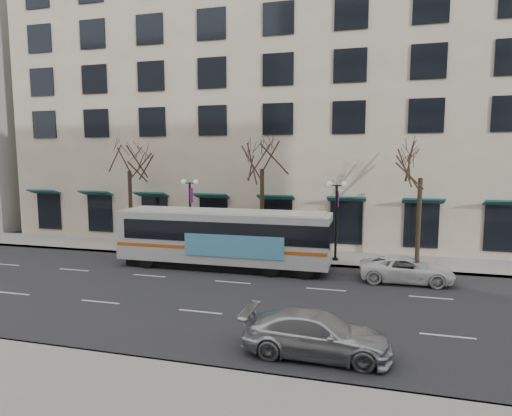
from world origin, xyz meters
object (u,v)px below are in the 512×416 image
(tree_far_mid, at_px, (262,154))
(lamp_post_left, at_px, (190,212))
(lamp_post_right, at_px, (336,217))
(tree_far_left, at_px, (129,158))
(white_pickup, at_px, (406,270))
(city_bus, at_px, (225,237))
(silver_car, at_px, (316,334))
(tree_far_right, at_px, (421,162))

(tree_far_mid, bearing_deg, lamp_post_left, -173.15)
(lamp_post_right, bearing_deg, tree_far_left, 177.71)
(lamp_post_right, distance_m, white_pickup, 5.75)
(tree_far_mid, height_order, city_bus, tree_far_mid)
(lamp_post_right, height_order, white_pickup, lamp_post_right)
(white_pickup, bearing_deg, silver_car, 158.40)
(tree_far_left, xyz_separation_m, city_bus, (8.58, -3.68, -4.78))
(city_bus, distance_m, silver_car, 12.31)
(tree_far_mid, height_order, lamp_post_left, tree_far_mid)
(white_pickup, bearing_deg, tree_far_mid, 65.04)
(lamp_post_left, bearing_deg, tree_far_mid, 6.85)
(silver_car, xyz_separation_m, white_pickup, (3.69, 9.87, -0.05))
(tree_far_right, xyz_separation_m, white_pickup, (-0.95, -4.00, -5.74))
(tree_far_left, relative_size, silver_car, 1.65)
(tree_far_right, distance_m, lamp_post_left, 15.40)
(lamp_post_right, relative_size, city_bus, 0.40)
(tree_far_right, distance_m, silver_car, 15.69)
(lamp_post_left, xyz_separation_m, lamp_post_right, (10.00, 0.00, 0.00))
(tree_far_right, xyz_separation_m, city_bus, (-11.42, -3.68, -4.50))
(tree_far_right, height_order, white_pickup, tree_far_right)
(tree_far_right, distance_m, lamp_post_right, 6.11)
(tree_far_left, xyz_separation_m, tree_far_right, (20.00, 0.00, -0.28))
(tree_far_left, xyz_separation_m, tree_far_mid, (10.00, 0.00, 0.21))
(tree_far_right, distance_m, city_bus, 12.81)
(tree_far_left, xyz_separation_m, white_pickup, (19.05, -4.00, -6.02))
(city_bus, xyz_separation_m, white_pickup, (10.47, -0.32, -1.24))
(tree_far_right, height_order, lamp_post_left, tree_far_right)
(lamp_post_left, distance_m, lamp_post_right, 10.00)
(city_bus, relative_size, white_pickup, 2.65)
(tree_far_left, relative_size, lamp_post_left, 1.60)
(tree_far_right, relative_size, white_pickup, 1.64)
(city_bus, bearing_deg, tree_far_mid, 68.57)
(lamp_post_right, relative_size, silver_car, 1.03)
(silver_car, height_order, white_pickup, silver_car)
(lamp_post_left, height_order, city_bus, lamp_post_left)
(tree_far_left, bearing_deg, white_pickup, -11.86)
(lamp_post_left, bearing_deg, tree_far_right, 2.29)
(silver_car, bearing_deg, tree_far_left, 48.04)
(city_bus, bearing_deg, tree_far_left, 156.49)
(tree_far_left, xyz_separation_m, silver_car, (15.37, -13.87, -5.96))
(lamp_post_left, xyz_separation_m, city_bus, (3.57, -3.08, -1.02))
(lamp_post_right, xyz_separation_m, city_bus, (-6.43, -3.08, -1.02))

